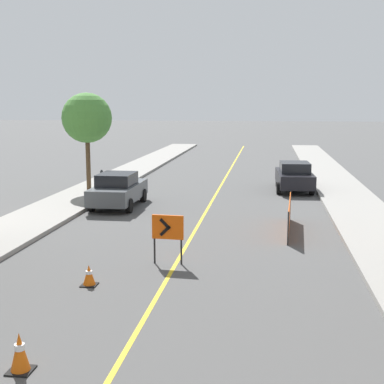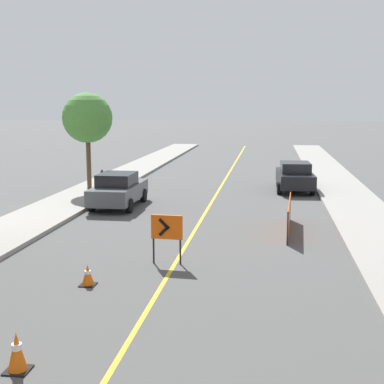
{
  "view_description": "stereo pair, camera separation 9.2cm",
  "coord_description": "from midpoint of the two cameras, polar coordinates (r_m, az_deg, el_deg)",
  "views": [
    {
      "loc": [
        2.63,
        5.3,
        4.75
      ],
      "look_at": [
        -0.51,
        27.56,
        1.0
      ],
      "focal_mm": 50.0,
      "sensor_mm": 36.0,
      "label": 1
    },
    {
      "loc": [
        2.73,
        5.32,
        4.75
      ],
      "look_at": [
        -0.51,
        27.56,
        1.0
      ],
      "focal_mm": 50.0,
      "sensor_mm": 36.0,
      "label": 2
    }
  ],
  "objects": [
    {
      "name": "lane_stripe",
      "position": [
        27.92,
        2.42,
        -0.33
      ],
      "size": [
        0.12,
        65.39,
        0.01
      ],
      "color": "gold",
      "rests_on": "ground_plane"
    },
    {
      "name": "sidewalk_left",
      "position": [
        29.32,
        -10.7,
        0.14
      ],
      "size": [
        2.81,
        65.39,
        0.16
      ],
      "color": "gray",
      "rests_on": "ground_plane"
    },
    {
      "name": "sidewalk_right",
      "position": [
        28.07,
        16.14,
        -0.49
      ],
      "size": [
        2.81,
        65.39,
        0.16
      ],
      "color": "gray",
      "rests_on": "ground_plane"
    },
    {
      "name": "traffic_cone_third",
      "position": [
        10.41,
        -18.15,
        -15.95
      ],
      "size": [
        0.44,
        0.44,
        0.73
      ],
      "color": "black",
      "rests_on": "ground_plane"
    },
    {
      "name": "traffic_cone_fourth",
      "position": [
        14.47,
        -11.11,
        -8.72
      ],
      "size": [
        0.41,
        0.41,
        0.56
      ],
      "color": "black",
      "rests_on": "ground_plane"
    },
    {
      "name": "arrow_barricade_primary",
      "position": [
        15.86,
        -2.78,
        -4.03
      ],
      "size": [
        0.96,
        0.13,
        1.49
      ],
      "rotation": [
        0.0,
        0.0,
        -0.07
      ],
      "color": "#EF560C",
      "rests_on": "ground_plane"
    },
    {
      "name": "safety_mesh_fence",
      "position": [
        20.28,
        10.2,
        -2.54
      ],
      "size": [
        0.28,
        4.17,
        1.16
      ],
      "rotation": [
        0.0,
        0.0,
        1.52
      ],
      "color": "#EF560C",
      "rests_on": "ground_plane"
    },
    {
      "name": "parked_car_curb_near",
      "position": [
        24.88,
        -7.99,
        0.24
      ],
      "size": [
        1.93,
        4.3,
        1.59
      ],
      "rotation": [
        0.0,
        0.0,
        -0.0
      ],
      "color": "#474C51",
      "rests_on": "ground_plane"
    },
    {
      "name": "parked_car_curb_mid",
      "position": [
        29.72,
        10.77,
        1.66
      ],
      "size": [
        2.02,
        4.39,
        1.59
      ],
      "rotation": [
        0.0,
        0.0,
        0.05
      ],
      "color": "black",
      "rests_on": "ground_plane"
    },
    {
      "name": "parking_meter_far_curb",
      "position": [
        27.4,
        -9.71,
        1.58
      ],
      "size": [
        0.12,
        0.11,
        1.26
      ],
      "color": "#4C4C51",
      "rests_on": "sidewalk_left"
    },
    {
      "name": "street_tree_left_near",
      "position": [
        28.93,
        -11.25,
        7.72
      ],
      "size": [
        2.63,
        2.63,
        5.14
      ],
      "color": "#4C3823",
      "rests_on": "sidewalk_left"
    }
  ]
}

